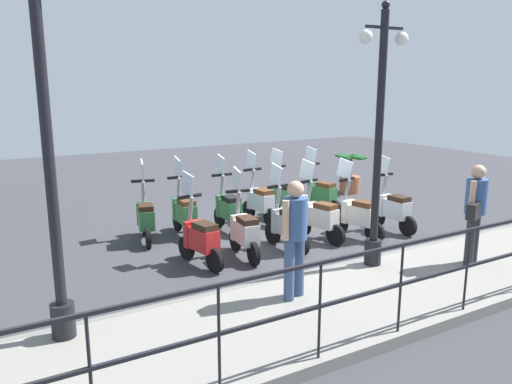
# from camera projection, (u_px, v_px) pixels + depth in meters

# --- Properties ---
(ground_plane) EXTENTS (28.00, 28.00, 0.00)m
(ground_plane) POSITION_uv_depth(u_px,v_px,m) (283.00, 235.00, 9.92)
(ground_plane) COLOR #38383D
(promenade_walkway) EXTENTS (2.20, 20.00, 0.15)m
(promenade_walkway) POSITION_uv_depth(u_px,v_px,m) (401.00, 286.00, 7.23)
(promenade_walkway) COLOR gray
(promenade_walkway) RESTS_ON ground_plane
(fence_railing) EXTENTS (0.04, 16.03, 1.07)m
(fence_railing) POSITION_uv_depth(u_px,v_px,m) (468.00, 254.00, 6.17)
(fence_railing) COLOR black
(fence_railing) RESTS_ON promenade_walkway
(lamp_post_near) EXTENTS (0.26, 0.90, 3.96)m
(lamp_post_near) POSITION_uv_depth(u_px,v_px,m) (378.00, 155.00, 7.55)
(lamp_post_near) COLOR black
(lamp_post_near) RESTS_ON promenade_walkway
(lamp_post_far) EXTENTS (0.26, 0.90, 4.47)m
(lamp_post_far) POSITION_uv_depth(u_px,v_px,m) (49.00, 163.00, 5.23)
(lamp_post_far) COLOR black
(lamp_post_far) RESTS_ON promenade_walkway
(pedestrian_with_bag) EXTENTS (0.46, 0.62, 1.59)m
(pedestrian_with_bag) POSITION_uv_depth(u_px,v_px,m) (475.00, 207.00, 7.74)
(pedestrian_with_bag) COLOR #28282D
(pedestrian_with_bag) RESTS_ON promenade_walkway
(pedestrian_distant) EXTENTS (0.41, 0.47, 1.59)m
(pedestrian_distant) POSITION_uv_depth(u_px,v_px,m) (295.00, 231.00, 6.50)
(pedestrian_distant) COLOR #384C70
(pedestrian_distant) RESTS_ON promenade_walkway
(potted_palm) EXTENTS (1.06, 0.66, 1.05)m
(potted_palm) POSITION_uv_depth(u_px,v_px,m) (350.00, 177.00, 13.74)
(potted_palm) COLOR #9E5B3D
(potted_palm) RESTS_ON ground_plane
(scooter_near_0) EXTENTS (1.23, 0.44, 1.54)m
(scooter_near_0) POSITION_uv_depth(u_px,v_px,m) (393.00, 208.00, 10.12)
(scooter_near_0) COLOR black
(scooter_near_0) RESTS_ON ground_plane
(scooter_near_1) EXTENTS (1.21, 0.52, 1.54)m
(scooter_near_1) POSITION_uv_depth(u_px,v_px,m) (357.00, 214.00, 9.65)
(scooter_near_1) COLOR black
(scooter_near_1) RESTS_ON ground_plane
(scooter_near_2) EXTENTS (1.22, 0.50, 1.54)m
(scooter_near_2) POSITION_uv_depth(u_px,v_px,m) (319.00, 216.00, 9.48)
(scooter_near_2) COLOR black
(scooter_near_2) RESTS_ON ground_plane
(scooter_near_3) EXTENTS (1.23, 0.44, 1.54)m
(scooter_near_3) POSITION_uv_depth(u_px,v_px,m) (287.00, 224.00, 8.97)
(scooter_near_3) COLOR black
(scooter_near_3) RESTS_ON ground_plane
(scooter_near_4) EXTENTS (1.23, 0.44, 1.54)m
(scooter_near_4) POSITION_uv_depth(u_px,v_px,m) (244.00, 231.00, 8.54)
(scooter_near_4) COLOR black
(scooter_near_4) RESTS_ON ground_plane
(scooter_near_5) EXTENTS (1.22, 0.48, 1.54)m
(scooter_near_5) POSITION_uv_depth(u_px,v_px,m) (200.00, 238.00, 8.17)
(scooter_near_5) COLOR black
(scooter_near_5) RESTS_ON ground_plane
(scooter_far_0) EXTENTS (1.22, 0.49, 1.54)m
(scooter_far_0) POSITION_uv_depth(u_px,v_px,m) (321.00, 194.00, 11.45)
(scooter_far_0) COLOR black
(scooter_far_0) RESTS_ON ground_plane
(scooter_far_1) EXTENTS (1.21, 0.52, 1.54)m
(scooter_far_1) POSITION_uv_depth(u_px,v_px,m) (287.00, 197.00, 11.12)
(scooter_far_1) COLOR black
(scooter_far_1) RESTS_ON ground_plane
(scooter_far_2) EXTENTS (1.23, 0.44, 1.54)m
(scooter_far_2) POSITION_uv_depth(u_px,v_px,m) (260.00, 201.00, 10.73)
(scooter_far_2) COLOR black
(scooter_far_2) RESTS_ON ground_plane
(scooter_far_3) EXTENTS (1.23, 0.44, 1.54)m
(scooter_far_3) POSITION_uv_depth(u_px,v_px,m) (228.00, 208.00, 10.09)
(scooter_far_3) COLOR black
(scooter_far_3) RESTS_ON ground_plane
(scooter_far_4) EXTENTS (1.23, 0.44, 1.54)m
(scooter_far_4) POSITION_uv_depth(u_px,v_px,m) (184.00, 212.00, 9.81)
(scooter_far_4) COLOR black
(scooter_far_4) RESTS_ON ground_plane
(scooter_far_5) EXTENTS (1.22, 0.50, 1.54)m
(scooter_far_5) POSITION_uv_depth(u_px,v_px,m) (146.00, 217.00, 9.43)
(scooter_far_5) COLOR black
(scooter_far_5) RESTS_ON ground_plane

